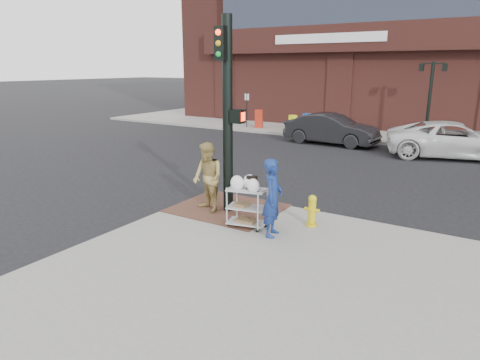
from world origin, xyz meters
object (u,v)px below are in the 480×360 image
Objects in this scene: pedestrian_tan at (208,178)px; utility_cart at (247,204)px; lamp_post at (430,92)px; minivan_white at (455,140)px; sedan_dark at (331,129)px; fire_hydrant at (312,210)px; woman_blue at (273,198)px; traffic_signal_pole at (228,111)px.

pedestrian_tan is 1.59m from utility_cart.
lamp_post reaches higher than minivan_white.
sedan_dark is 12.50m from fire_hydrant.
woman_blue is at bearing -11.09° from utility_cart.
minivan_white is at bearing 80.85° from fire_hydrant.
minivan_white reaches higher than utility_cart.
traffic_signal_pole reaches higher than minivan_white.
traffic_signal_pole reaches higher than woman_blue.
traffic_signal_pole is 2.78× the size of woman_blue.
woman_blue is at bearing 153.03° from minivan_white.
utility_cart is (-1.43, -16.00, -1.89)m from lamp_post.
woman_blue is 2.33m from pedestrian_tan.
lamp_post is at bearing 80.76° from traffic_signal_pole.
utility_cart is (1.48, -0.45, -0.35)m from pedestrian_tan.
sedan_dark is (-1.13, 12.29, -0.29)m from pedestrian_tan.
fire_hydrant is (-0.12, -15.12, -2.07)m from lamp_post.
minivan_white is at bearing 70.09° from traffic_signal_pole.
traffic_signal_pole is (-2.48, -15.23, 0.21)m from lamp_post.
pedestrian_tan is (-0.44, -0.32, -1.75)m from traffic_signal_pole.
woman_blue reaches higher than minivan_white.
lamp_post is at bearing 9.73° from minivan_white.
woman_blue is at bearing -92.34° from lamp_post.
woman_blue is 13.33m from sedan_dark.
lamp_post is at bearing 102.84° from pedestrian_tan.
fire_hydrant is (2.36, 0.10, -2.28)m from traffic_signal_pole.
woman_blue is 1.40× the size of utility_cart.
pedestrian_tan is (-2.91, -15.55, -1.54)m from lamp_post.
lamp_post is 0.84× the size of sedan_dark.
pedestrian_tan reaches higher than woman_blue.
traffic_signal_pole reaches higher than utility_cart.
pedestrian_tan is at bearing -171.27° from fire_hydrant.
lamp_post is 5.51m from sedan_dark.
sedan_dark is (-1.57, 11.97, -2.04)m from traffic_signal_pole.
sedan_dark is 3.72× the size of utility_cart.
sedan_dark is 5.79m from minivan_white.
traffic_signal_pole is 6.34× the size of fire_hydrant.
utility_cart reaches higher than fire_hydrant.
woman_blue is at bearing -26.93° from traffic_signal_pole.
woman_blue is 12.80m from minivan_white.
traffic_signal_pole is 0.88× the size of minivan_white.
lamp_post is 0.80× the size of traffic_signal_pole.
traffic_signal_pole is at bearing 143.59° from utility_cart.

